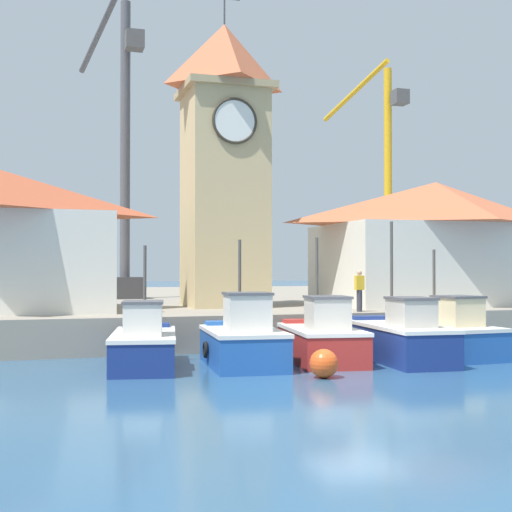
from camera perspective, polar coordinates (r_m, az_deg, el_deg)
ground_plane at (r=20.19m, az=7.85°, el=-9.57°), size 300.00×300.00×0.00m
quay_wharf at (r=45.43m, az=-6.27°, el=-3.97°), size 120.00×40.00×1.33m
fishing_boat_far_left at (r=22.03m, az=-8.96°, el=-7.02°), size 2.68×5.03×3.73m
fishing_boat_left_outer at (r=22.00m, az=-1.04°, el=-6.86°), size 2.48×4.32×3.92m
fishing_boat_left_inner at (r=23.18m, az=5.28°, el=-6.66°), size 2.62×4.76×4.04m
fishing_boat_mid_left at (r=23.70m, az=11.47°, el=-6.47°), size 2.29×5.28×4.59m
fishing_boat_center at (r=25.40m, az=14.89°, el=-6.16°), size 2.31×4.74×3.68m
clock_tower at (r=31.88m, az=-2.55°, el=7.94°), size 3.85×3.85×14.17m
warehouse_right at (r=34.64m, az=14.22°, el=1.11°), size 10.84×6.91×5.76m
port_crane_near at (r=41.16m, az=-10.55°, el=5.95°), size 3.26×8.44×18.50m
port_crane_far at (r=51.61m, az=10.35°, el=4.12°), size 2.81×9.52×16.67m
mooring_buoy at (r=19.84m, az=5.44°, el=-8.56°), size 0.80×0.80×0.80m
dock_worker_near_tower at (r=28.06m, az=8.27°, el=-2.71°), size 0.34×0.22×1.62m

